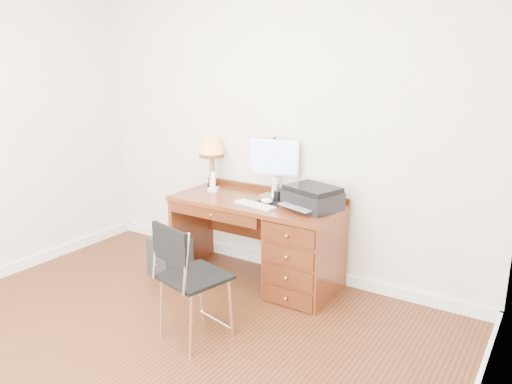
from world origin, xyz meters
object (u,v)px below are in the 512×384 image
Objects in this scene: chair at (188,271)px; printer at (313,198)px; desk at (288,243)px; phone at (213,186)px; leg_lamp at (212,150)px; monitor at (275,161)px; equipment_box at (170,256)px.

printer is at bearing 85.60° from chair.
printer is 0.58× the size of chair.
phone is at bearing 177.14° from desk.
leg_lamp is (-1.15, 0.15, 0.26)m from printer.
monitor reaches higher than desk.
monitor is at bearing 107.73° from chair.
monitor is 1.01× the size of printer.
desk is 0.91m from phone.
phone is 1.35m from chair.
desk is 1.19m from leg_lamp.
phone is at bearing -176.91° from monitor.
leg_lamp is 1.35× the size of equipment_box.
printer is 1.05× the size of leg_lamp.
leg_lamp is at bearing 113.45° from phone.
printer reaches higher than desk.
chair is (0.78, -1.30, -0.57)m from leg_lamp.
desk is 1.71× the size of chair.
chair is 1.22m from equipment_box.
monitor is at bearing 176.91° from printer.
printer is at bearing -7.51° from leg_lamp.
desk is 4.18× the size of equipment_box.
monitor is at bearing 140.43° from desk.
phone reaches higher than chair.
phone reaches higher than desk.
monitor reaches higher than chair.
chair is at bearing -58.95° from leg_lamp.
chair is (0.66, -1.15, -0.27)m from phone.
monitor is 1.05× the size of leg_lamp.
equipment_box is at bearing 152.47° from chair.
monitor is 1.43m from chair.
chair is at bearing -98.39° from desk.
equipment_box is (-0.10, -0.53, -0.93)m from leg_lamp.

